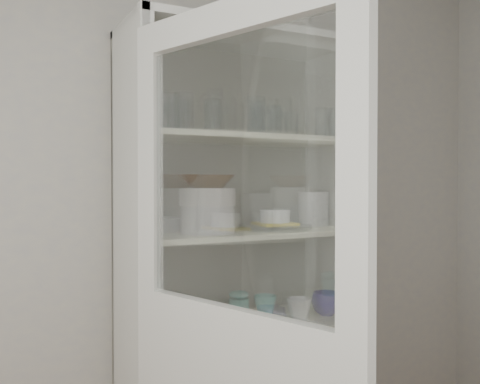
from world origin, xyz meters
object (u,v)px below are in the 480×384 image
terracotta_bowl (208,181)px  mug_teal (265,306)px  goblet_1 (180,116)px  mug_blue (326,303)px  plate_stack_back (157,224)px  teal_jar (239,306)px  grey_bowl_stack (313,209)px  cream_bowl (208,197)px  glass_platter (275,227)px  pantry_cabinet (234,301)px  goblet_0 (159,118)px  yellow_trivet (275,224)px  white_canister (155,316)px  measuring_cups (200,329)px  goblet_3 (276,122)px  white_ramekin (275,216)px  plate_stack_front (208,219)px  mug_white (299,310)px  goblet_2 (259,119)px

terracotta_bowl → mug_teal: (0.33, 0.10, -0.56)m
mug_teal → goblet_1: bearing=-169.8°
goblet_1 → mug_blue: bearing=-13.9°
plate_stack_back → teal_jar: bearing=-10.6°
grey_bowl_stack → mug_teal: bearing=179.3°
cream_bowl → glass_platter: 0.36m
pantry_cabinet → goblet_0: (-0.32, 0.06, 0.80)m
plate_stack_back → glass_platter: bearing=-18.6°
goblet_0 → teal_jar: 0.89m
mug_blue → goblet_1: bearing=151.6°
yellow_trivet → white_canister: yellow_trivet is taller
yellow_trivet → measuring_cups: size_ratio=1.45×
plate_stack_back → goblet_0: bearing=-0.9°
glass_platter → mug_teal: glass_platter is taller
measuring_cups → goblet_3: bearing=21.5°
white_ramekin → grey_bowl_stack: 0.26m
plate_stack_front → white_ramekin: 0.33m
pantry_cabinet → measuring_cups: (-0.23, -0.16, -0.06)m
mug_white → white_canister: (-0.62, 0.11, 0.02)m
measuring_cups → terracotta_bowl: bearing=34.4°
mug_blue → measuring_cups: mug_blue is taller
mug_blue → mug_white: (-0.17, -0.03, -0.00)m
goblet_3 → terracotta_bowl: (-0.41, -0.15, -0.27)m
goblet_1 → mug_white: bearing=-22.1°
goblet_1 → teal_jar: goblet_1 is taller
white_canister → yellow_trivet: bearing=-4.8°
goblet_3 → glass_platter: (-0.08, -0.12, -0.47)m
plate_stack_front → measuring_cups: size_ratio=2.00×
mug_teal → teal_jar: (-0.12, 0.02, 0.01)m
goblet_1 → cream_bowl: size_ratio=0.77×
grey_bowl_stack → teal_jar: size_ratio=1.49×
goblet_1 → cream_bowl: (0.06, -0.16, -0.34)m
pantry_cabinet → goblet_2: (0.14, 0.02, 0.81)m
terracotta_bowl → glass_platter: terracotta_bowl is taller
goblet_3 → goblet_1: bearing=178.7°
mug_white → terracotta_bowl: bearing=159.7°
glass_platter → mug_blue: (0.26, -0.03, -0.36)m
glass_platter → grey_bowl_stack: grey_bowl_stack is taller
goblet_3 → yellow_trivet: (-0.08, -0.12, -0.46)m
pantry_cabinet → terracotta_bowl: pantry_cabinet is taller
plate_stack_back → white_ramekin: size_ratio=1.48×
cream_bowl → teal_jar: (0.21, 0.12, -0.49)m
goblet_2 → white_canister: 0.98m
terracotta_bowl → mug_teal: terracotta_bowl is taller
mug_white → plate_stack_back: bearing=143.1°
goblet_1 → measuring_cups: size_ratio=1.57×
terracotta_bowl → mug_white: 0.70m
goblet_2 → mug_white: (0.10, -0.18, -0.84)m
mug_white → teal_jar: (-0.22, 0.16, 0.00)m
pantry_cabinet → goblet_0: 0.86m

